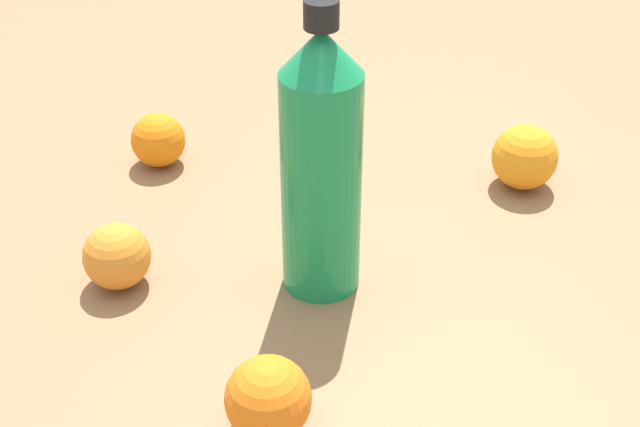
% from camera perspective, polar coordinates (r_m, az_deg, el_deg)
% --- Properties ---
extents(ground_plane, '(2.40, 2.40, 0.00)m').
position_cam_1_polar(ground_plane, '(0.89, -1.38, -3.53)').
color(ground_plane, olive).
extents(water_bottle, '(0.07, 0.07, 0.29)m').
position_cam_1_polar(water_bottle, '(0.80, -0.00, 3.17)').
color(water_bottle, '#198C4C').
rests_on(water_bottle, ground_plane).
extents(orange_0, '(0.06, 0.06, 0.06)m').
position_cam_1_polar(orange_0, '(1.06, -10.34, 4.66)').
color(orange_0, orange).
rests_on(orange_0, ground_plane).
extents(orange_1, '(0.07, 0.07, 0.07)m').
position_cam_1_polar(orange_1, '(1.02, 13.00, 3.55)').
color(orange_1, orange).
rests_on(orange_1, ground_plane).
extents(orange_2, '(0.07, 0.07, 0.07)m').
position_cam_1_polar(orange_2, '(0.71, -3.35, -11.77)').
color(orange_2, orange).
rests_on(orange_2, ground_plane).
extents(orange_3, '(0.07, 0.07, 0.07)m').
position_cam_1_polar(orange_3, '(0.87, -12.91, -2.68)').
color(orange_3, orange).
rests_on(orange_3, ground_plane).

